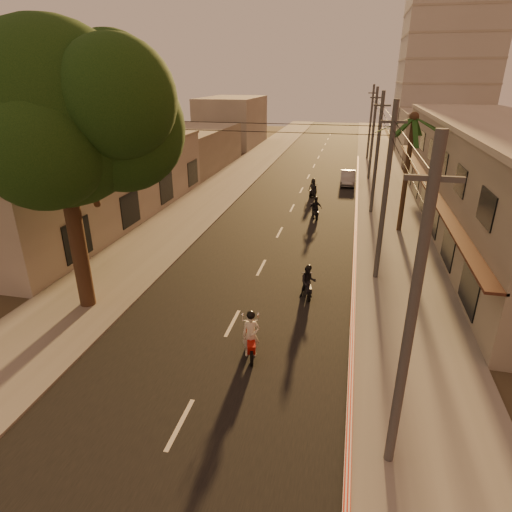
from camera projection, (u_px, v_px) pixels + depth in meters
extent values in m
plane|color=#383023|center=(219.00, 350.00, 16.83)|extent=(160.00, 160.00, 0.00)
cube|color=black|center=(292.00, 208.00, 34.79)|extent=(10.00, 140.00, 0.02)
cube|color=slate|center=(388.00, 214.00, 33.24)|extent=(5.00, 140.00, 0.12)
cube|color=slate|center=(205.00, 202.00, 36.29)|extent=(5.00, 140.00, 0.12)
cube|color=red|center=(356.00, 232.00, 29.22)|extent=(0.20, 60.00, 0.20)
cube|color=gray|center=(496.00, 180.00, 28.78)|extent=(8.00, 34.00, 7.00)
cube|color=#ACA69C|center=(508.00, 123.00, 27.36)|extent=(8.20, 34.20, 0.30)
cube|color=#3D2118|center=(427.00, 182.00, 29.81)|extent=(0.80, 34.00, 0.12)
cube|color=#ACA69C|center=(92.00, 186.00, 31.27)|extent=(8.00, 24.00, 5.00)
cube|color=gray|center=(86.00, 150.00, 30.26)|extent=(8.20, 24.20, 0.20)
cube|color=#B7B5B2|center=(450.00, 43.00, 58.41)|extent=(12.00, 12.00, 28.00)
cylinder|color=black|center=(78.00, 246.00, 18.88)|extent=(0.70, 0.70, 6.00)
cylinder|color=black|center=(90.00, 178.00, 17.90)|extent=(1.22, 2.17, 3.04)
cylinder|color=black|center=(48.00, 175.00, 17.48)|extent=(1.31, 1.49, 2.73)
sphere|color=black|center=(56.00, 116.00, 16.73)|extent=(7.20, 7.20, 7.20)
sphere|color=black|center=(121.00, 128.00, 17.38)|extent=(5.20, 5.20, 5.20)
sphere|color=black|center=(32.00, 121.00, 17.93)|extent=(4.80, 4.80, 4.80)
sphere|color=black|center=(43.00, 147.00, 15.34)|extent=(4.60, 4.60, 4.60)
sphere|color=black|center=(116.00, 99.00, 15.40)|extent=(4.40, 4.40, 4.40)
sphere|color=black|center=(112.00, 85.00, 18.22)|extent=(4.40, 4.40, 4.40)
cylinder|color=black|center=(406.00, 177.00, 28.09)|extent=(0.32, 0.32, 7.60)
sphere|color=black|center=(414.00, 117.00, 26.61)|extent=(0.60, 0.60, 0.60)
cylinder|color=#38383A|center=(410.00, 323.00, 10.22)|extent=(0.26, 0.26, 9.00)
cube|color=#38383A|center=(434.00, 178.00, 8.85)|extent=(1.20, 0.12, 0.12)
cylinder|color=#38383A|center=(385.00, 196.00, 21.00)|extent=(0.26, 0.26, 9.00)
cube|color=#38383A|center=(394.00, 122.00, 19.63)|extent=(1.20, 0.12, 0.12)
cylinder|color=#38383A|center=(377.00, 155.00, 31.77)|extent=(0.26, 0.26, 9.00)
cube|color=#38383A|center=(382.00, 105.00, 30.41)|extent=(1.20, 0.12, 0.12)
cylinder|color=#38383A|center=(373.00, 135.00, 42.55)|extent=(0.26, 0.26, 9.00)
cube|color=#38383A|center=(377.00, 98.00, 41.19)|extent=(1.20, 0.12, 0.12)
cylinder|color=#38383A|center=(370.00, 123.00, 53.33)|extent=(0.26, 0.26, 9.00)
cube|color=#38383A|center=(373.00, 93.00, 51.97)|extent=(1.20, 0.12, 0.12)
cube|color=#ACA69C|center=(433.00, 136.00, 53.23)|extent=(8.00, 14.00, 6.00)
cube|color=#ACA69C|center=(190.00, 148.00, 49.35)|extent=(8.00, 14.00, 4.40)
cube|color=#ACA69C|center=(232.00, 121.00, 65.01)|extent=(8.00, 14.00, 7.00)
cylinder|color=black|center=(250.00, 337.00, 17.11)|extent=(0.27, 0.62, 0.61)
cylinder|color=black|center=(252.00, 358.00, 15.86)|extent=(0.27, 0.62, 0.61)
cube|color=maroon|center=(251.00, 342.00, 16.29)|extent=(0.61, 1.23, 0.33)
cube|color=maroon|center=(251.00, 330.00, 16.73)|extent=(0.34, 0.19, 0.65)
cylinder|color=silver|center=(250.00, 320.00, 16.70)|extent=(0.59, 0.20, 0.04)
imported|color=beige|center=(251.00, 335.00, 16.17)|extent=(0.89, 0.78, 1.83)
sphere|color=black|center=(251.00, 315.00, 15.83)|extent=(0.33, 0.33, 0.33)
sphere|color=silver|center=(242.00, 315.00, 16.56)|extent=(0.13, 0.13, 0.13)
sphere|color=silver|center=(258.00, 314.00, 16.59)|extent=(0.13, 0.13, 0.13)
cylinder|color=black|center=(306.00, 285.00, 21.41)|extent=(0.21, 0.54, 0.53)
cylinder|color=black|center=(309.00, 297.00, 20.31)|extent=(0.21, 0.54, 0.53)
cube|color=black|center=(308.00, 287.00, 20.70)|extent=(0.50, 1.08, 0.28)
cube|color=black|center=(307.00, 280.00, 21.08)|extent=(0.30, 0.16, 0.57)
cylinder|color=silver|center=(307.00, 273.00, 21.05)|extent=(0.52, 0.16, 0.04)
imported|color=black|center=(308.00, 282.00, 20.59)|extent=(1.05, 0.95, 1.60)
sphere|color=black|center=(309.00, 268.00, 20.30)|extent=(0.28, 0.28, 0.28)
cylinder|color=black|center=(313.00, 212.00, 32.79)|extent=(0.26, 0.54, 0.53)
cylinder|color=black|center=(317.00, 217.00, 31.70)|extent=(0.26, 0.54, 0.53)
cube|color=black|center=(315.00, 212.00, 32.08)|extent=(0.58, 1.08, 0.29)
cube|color=black|center=(314.00, 208.00, 32.46)|extent=(0.30, 0.18, 0.57)
cylinder|color=silver|center=(314.00, 204.00, 32.43)|extent=(0.51, 0.20, 0.04)
imported|color=black|center=(315.00, 208.00, 31.97)|extent=(1.17, 0.95, 1.60)
sphere|color=black|center=(316.00, 199.00, 31.68)|extent=(0.29, 0.29, 0.29)
cylinder|color=black|center=(315.00, 192.00, 38.53)|extent=(0.23, 0.52, 0.52)
cylinder|color=black|center=(311.00, 195.00, 37.59)|extent=(0.23, 0.52, 0.52)
cube|color=black|center=(313.00, 191.00, 37.91)|extent=(0.52, 1.05, 0.28)
cube|color=black|center=(315.00, 188.00, 38.23)|extent=(0.29, 0.16, 0.55)
cylinder|color=silver|center=(315.00, 185.00, 38.19)|extent=(0.50, 0.17, 0.04)
imported|color=black|center=(313.00, 188.00, 37.80)|extent=(1.01, 0.88, 1.55)
sphere|color=black|center=(313.00, 180.00, 37.52)|extent=(0.28, 0.28, 0.28)
imported|color=gray|center=(348.00, 178.00, 42.12)|extent=(1.59, 4.06, 1.31)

